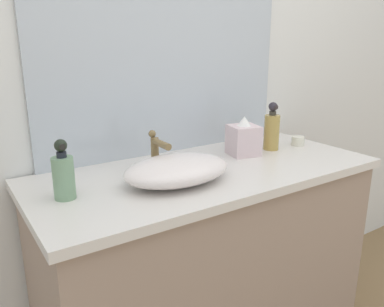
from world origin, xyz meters
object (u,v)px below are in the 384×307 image
(sink_basin, at_px, (177,170))
(tissue_box, at_px, (244,138))
(candle_jar, at_px, (298,141))
(soap_dispenser, at_px, (63,174))
(lotion_bottle, at_px, (272,130))

(sink_basin, xyz_separation_m, tissue_box, (0.42, 0.14, 0.03))
(sink_basin, height_order, tissue_box, tissue_box)
(candle_jar, bearing_deg, soap_dispenser, -177.94)
(soap_dispenser, bearing_deg, sink_basin, -10.83)
(soap_dispenser, bearing_deg, candle_jar, 2.06)
(tissue_box, bearing_deg, sink_basin, -162.03)
(tissue_box, distance_m, candle_jar, 0.32)
(sink_basin, distance_m, soap_dispenser, 0.38)
(sink_basin, relative_size, tissue_box, 2.32)
(lotion_bottle, xyz_separation_m, candle_jar, (0.16, -0.02, -0.07))
(soap_dispenser, relative_size, candle_jar, 3.18)
(candle_jar, bearing_deg, lotion_bottle, 172.85)
(sink_basin, bearing_deg, lotion_bottle, 12.66)
(soap_dispenser, relative_size, tissue_box, 1.14)
(soap_dispenser, relative_size, lotion_bottle, 0.89)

